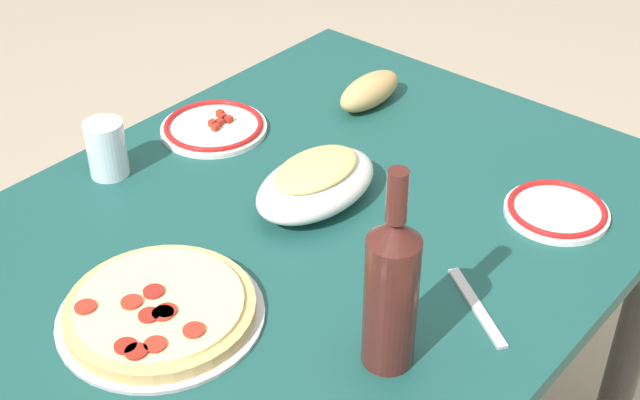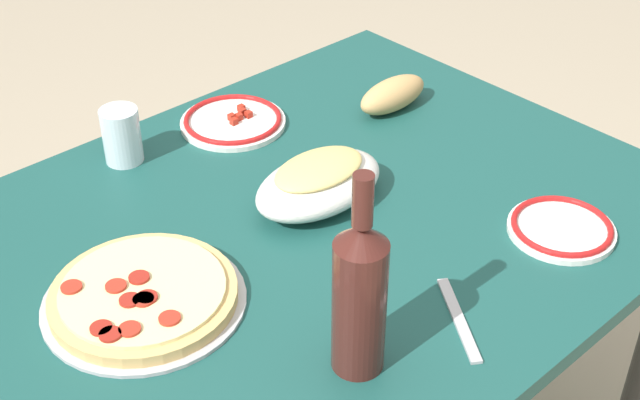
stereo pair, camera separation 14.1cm
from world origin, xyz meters
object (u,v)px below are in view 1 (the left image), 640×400
at_px(dining_table, 320,273).
at_px(wine_bottle, 391,290).
at_px(water_glass, 106,149).
at_px(side_plate_near, 214,127).
at_px(pepperoni_pizza, 160,310).
at_px(bread_loaf, 370,91).
at_px(baked_pasta_dish, 316,181).
at_px(side_plate_far, 557,210).

relative_size(dining_table, wine_bottle, 3.80).
relative_size(water_glass, side_plate_near, 0.51).
relative_size(pepperoni_pizza, side_plate_near, 1.46).
bearing_deg(wine_bottle, bread_loaf, -140.29).
bearing_deg(wine_bottle, baked_pasta_dish, -124.71).
xyz_separation_m(pepperoni_pizza, bread_loaf, (-0.67, -0.15, 0.02)).
bearing_deg(wine_bottle, side_plate_near, -113.55).
bearing_deg(bread_loaf, wine_bottle, 39.71).
xyz_separation_m(baked_pasta_dish, side_plate_far, (-0.23, 0.32, -0.03)).
xyz_separation_m(baked_pasta_dish, wine_bottle, (0.21, 0.30, 0.08)).
height_order(pepperoni_pizza, baked_pasta_dish, baked_pasta_dish).
height_order(baked_pasta_dish, side_plate_near, baked_pasta_dish).
relative_size(pepperoni_pizza, wine_bottle, 0.98).
bearing_deg(side_plate_far, pepperoni_pizza, -27.79).
bearing_deg(water_glass, dining_table, 111.79).
bearing_deg(pepperoni_pizza, side_plate_near, -142.38).
bearing_deg(dining_table, wine_bottle, 55.86).
relative_size(dining_table, side_plate_far, 6.66).
height_order(dining_table, baked_pasta_dish, baked_pasta_dish).
distance_m(water_glass, bread_loaf, 0.52).
bearing_deg(dining_table, baked_pasta_dish, -129.75).
bearing_deg(water_glass, baked_pasta_dish, 116.95).
distance_m(side_plate_far, bread_loaf, 0.47).
xyz_separation_m(baked_pasta_dish, water_glass, (0.17, -0.33, 0.01)).
distance_m(dining_table, pepperoni_pizza, 0.36).
relative_size(dining_table, bread_loaf, 6.97).
xyz_separation_m(dining_table, wine_bottle, (0.19, 0.28, 0.24)).
bearing_deg(baked_pasta_dish, dining_table, 50.25).
bearing_deg(side_plate_near, water_glass, -8.84).
relative_size(dining_table, side_plate_near, 5.68).
distance_m(pepperoni_pizza, side_plate_far, 0.65).
xyz_separation_m(side_plate_near, side_plate_far, (-0.18, 0.62, -0.00)).
distance_m(dining_table, baked_pasta_dish, 0.17).
relative_size(dining_table, water_glass, 11.19).
relative_size(baked_pasta_dish, side_plate_far, 1.41).
relative_size(wine_bottle, water_glass, 2.95).
relative_size(baked_pasta_dish, water_glass, 2.37).
height_order(pepperoni_pizza, bread_loaf, bread_loaf).
relative_size(wine_bottle, bread_loaf, 1.83).
relative_size(baked_pasta_dish, wine_bottle, 0.81).
distance_m(baked_pasta_dish, side_plate_near, 0.30).
relative_size(water_glass, side_plate_far, 0.60).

